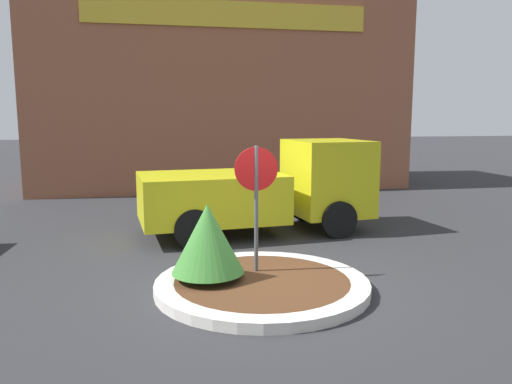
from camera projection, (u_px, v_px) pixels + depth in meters
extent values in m
plane|color=#2D2D30|center=(262.00, 290.00, 8.24)|extent=(120.00, 120.00, 0.00)
cylinder|color=beige|center=(262.00, 285.00, 8.23)|extent=(3.53, 3.53, 0.17)
cylinder|color=#4C2D19|center=(262.00, 285.00, 8.23)|extent=(2.89, 2.89, 0.17)
cylinder|color=#4C4C51|center=(256.00, 214.00, 8.55)|extent=(0.07, 0.07, 2.35)
cylinder|color=#B71414|center=(256.00, 169.00, 8.43)|extent=(0.75, 0.03, 0.75)
cylinder|color=brown|center=(208.00, 275.00, 8.25)|extent=(0.08, 0.08, 0.12)
cone|color=#3D7F33|center=(208.00, 238.00, 8.16)|extent=(1.20, 1.20, 1.14)
cube|color=gold|center=(327.00, 177.00, 12.62)|extent=(1.98, 2.29, 1.85)
cube|color=gold|center=(211.00, 197.00, 11.81)|extent=(3.53, 2.56, 1.10)
cube|color=black|center=(349.00, 164.00, 12.75)|extent=(0.23, 1.89, 0.65)
cylinder|color=black|center=(305.00, 205.00, 13.67)|extent=(0.90, 0.33, 0.88)
cylinder|color=black|center=(338.00, 219.00, 11.73)|extent=(0.90, 0.33, 0.88)
cylinder|color=black|center=(180.00, 212.00, 12.68)|extent=(0.90, 0.33, 0.88)
cylinder|color=black|center=(194.00, 229.00, 10.74)|extent=(0.90, 0.33, 0.88)
cube|color=#93563D|center=(219.00, 98.00, 20.95)|extent=(14.43, 6.00, 7.23)
cube|color=gold|center=(229.00, 14.00, 17.60)|extent=(10.10, 0.08, 0.90)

